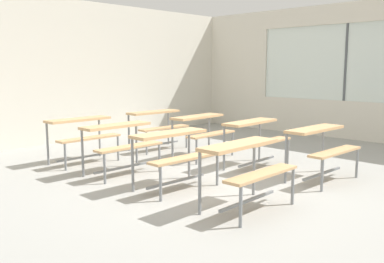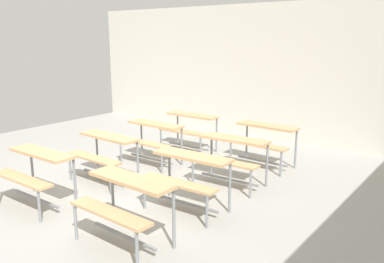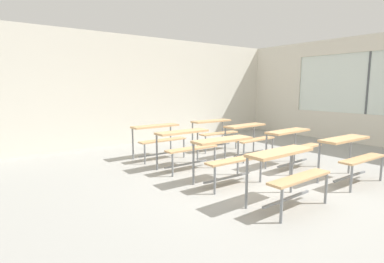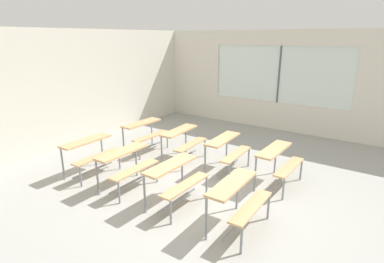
{
  "view_description": "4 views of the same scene",
  "coord_description": "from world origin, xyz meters",
  "px_view_note": "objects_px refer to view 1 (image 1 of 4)",
  "views": [
    {
      "loc": [
        -4.19,
        -3.71,
        1.57
      ],
      "look_at": [
        0.38,
        0.77,
        0.62
      ],
      "focal_mm": 39.61,
      "sensor_mm": 36.0,
      "label": 1
    },
    {
      "loc": [
        4.34,
        -3.71,
        2.25
      ],
      "look_at": [
        0.6,
        1.17,
        0.8
      ],
      "focal_mm": 37.35,
      "sensor_mm": 36.0,
      "label": 2
    },
    {
      "loc": [
        -3.8,
        -3.3,
        1.6
      ],
      "look_at": [
        -0.34,
        1.39,
        0.73
      ],
      "focal_mm": 28.0,
      "sensor_mm": 36.0,
      "label": 3
    },
    {
      "loc": [
        -4.18,
        -2.66,
        2.8
      ],
      "look_at": [
        1.22,
        1.09,
        0.76
      ],
      "focal_mm": 28.68,
      "sensor_mm": 36.0,
      "label": 4
    }
  ],
  "objects_px": {
    "desk_bench_r2c0": "(121,137)",
    "desk_bench_r3c0": "(82,129)",
    "desk_bench_r1c0": "(175,146)",
    "desk_bench_r1c1": "(256,133)",
    "desk_bench_r0c0": "(247,160)",
    "desk_bench_r2c1": "(202,126)",
    "desk_bench_r3c1": "(157,121)",
    "desk_bench_r0c1": "(322,141)"
  },
  "relations": [
    {
      "from": "desk_bench_r2c1",
      "to": "desk_bench_r1c0",
      "type": "bearing_deg",
      "value": -150.27
    },
    {
      "from": "desk_bench_r1c0",
      "to": "desk_bench_r1c1",
      "type": "relative_size",
      "value": 0.99
    },
    {
      "from": "desk_bench_r0c1",
      "to": "desk_bench_r3c0",
      "type": "height_order",
      "value": "same"
    },
    {
      "from": "desk_bench_r0c0",
      "to": "desk_bench_r3c1",
      "type": "distance_m",
      "value": 3.8
    },
    {
      "from": "desk_bench_r2c0",
      "to": "desk_bench_r2c1",
      "type": "xyz_separation_m",
      "value": [
        1.72,
        -0.06,
        0.0
      ]
    },
    {
      "from": "desk_bench_r2c0",
      "to": "desk_bench_r0c0",
      "type": "bearing_deg",
      "value": -89.82
    },
    {
      "from": "desk_bench_r1c0",
      "to": "desk_bench_r1c1",
      "type": "height_order",
      "value": "same"
    },
    {
      "from": "desk_bench_r1c0",
      "to": "desk_bench_r2c0",
      "type": "bearing_deg",
      "value": 93.07
    },
    {
      "from": "desk_bench_r1c1",
      "to": "desk_bench_r0c1",
      "type": "bearing_deg",
      "value": -92.5
    },
    {
      "from": "desk_bench_r1c0",
      "to": "desk_bench_r3c0",
      "type": "relative_size",
      "value": 1.01
    },
    {
      "from": "desk_bench_r0c0",
      "to": "desk_bench_r3c1",
      "type": "height_order",
      "value": "same"
    },
    {
      "from": "desk_bench_r2c0",
      "to": "desk_bench_r3c0",
      "type": "height_order",
      "value": "same"
    },
    {
      "from": "desk_bench_r1c0",
      "to": "desk_bench_r1c1",
      "type": "bearing_deg",
      "value": -0.42
    },
    {
      "from": "desk_bench_r1c0",
      "to": "desk_bench_r2c1",
      "type": "xyz_separation_m",
      "value": [
        1.68,
        1.08,
        0.0
      ]
    },
    {
      "from": "desk_bench_r0c0",
      "to": "desk_bench_r3c1",
      "type": "relative_size",
      "value": 0.99
    },
    {
      "from": "desk_bench_r2c1",
      "to": "desk_bench_r3c0",
      "type": "xyz_separation_m",
      "value": [
        -1.7,
        1.15,
        0.0
      ]
    },
    {
      "from": "desk_bench_r1c1",
      "to": "desk_bench_r3c0",
      "type": "distance_m",
      "value": 2.87
    },
    {
      "from": "desk_bench_r1c1",
      "to": "desk_bench_r2c0",
      "type": "height_order",
      "value": "same"
    },
    {
      "from": "desk_bench_r2c0",
      "to": "desk_bench_r3c0",
      "type": "xyz_separation_m",
      "value": [
        0.01,
        1.09,
        0.0
      ]
    },
    {
      "from": "desk_bench_r3c0",
      "to": "desk_bench_r3c1",
      "type": "bearing_deg",
      "value": 0.03
    },
    {
      "from": "desk_bench_r1c0",
      "to": "desk_bench_r2c0",
      "type": "height_order",
      "value": "same"
    },
    {
      "from": "desk_bench_r0c0",
      "to": "desk_bench_r3c0",
      "type": "xyz_separation_m",
      "value": [
        -0.01,
        3.41,
        0.0
      ]
    },
    {
      "from": "desk_bench_r2c1",
      "to": "desk_bench_r3c1",
      "type": "distance_m",
      "value": 1.17
    },
    {
      "from": "desk_bench_r3c0",
      "to": "desk_bench_r3c1",
      "type": "height_order",
      "value": "same"
    },
    {
      "from": "desk_bench_r0c1",
      "to": "desk_bench_r3c0",
      "type": "xyz_separation_m",
      "value": [
        -1.75,
        3.41,
        0.0
      ]
    },
    {
      "from": "desk_bench_r0c0",
      "to": "desk_bench_r3c0",
      "type": "height_order",
      "value": "same"
    },
    {
      "from": "desk_bench_r1c1",
      "to": "desk_bench_r3c0",
      "type": "relative_size",
      "value": 1.02
    },
    {
      "from": "desk_bench_r2c0",
      "to": "desk_bench_r0c1",
      "type": "bearing_deg",
      "value": -53.21
    },
    {
      "from": "desk_bench_r2c0",
      "to": "desk_bench_r2c1",
      "type": "bearing_deg",
      "value": -2.42
    },
    {
      "from": "desk_bench_r3c1",
      "to": "desk_bench_r0c1",
      "type": "bearing_deg",
      "value": -86.98
    },
    {
      "from": "desk_bench_r0c1",
      "to": "desk_bench_r3c1",
      "type": "distance_m",
      "value": 3.42
    },
    {
      "from": "desk_bench_r0c1",
      "to": "desk_bench_r3c0",
      "type": "relative_size",
      "value": 1.01
    },
    {
      "from": "desk_bench_r0c0",
      "to": "desk_bench_r2c0",
      "type": "height_order",
      "value": "same"
    },
    {
      "from": "desk_bench_r2c1",
      "to": "desk_bench_r3c1",
      "type": "height_order",
      "value": "same"
    },
    {
      "from": "desk_bench_r2c0",
      "to": "desk_bench_r2c1",
      "type": "distance_m",
      "value": 1.72
    },
    {
      "from": "desk_bench_r1c0",
      "to": "desk_bench_r2c0",
      "type": "relative_size",
      "value": 1.01
    },
    {
      "from": "desk_bench_r0c0",
      "to": "desk_bench_r3c0",
      "type": "relative_size",
      "value": 1.0
    },
    {
      "from": "desk_bench_r0c0",
      "to": "desk_bench_r2c0",
      "type": "xyz_separation_m",
      "value": [
        -0.02,
        2.32,
        0.0
      ]
    },
    {
      "from": "desk_bench_r2c0",
      "to": "desk_bench_r3c1",
      "type": "height_order",
      "value": "same"
    },
    {
      "from": "desk_bench_r0c1",
      "to": "desk_bench_r1c1",
      "type": "height_order",
      "value": "same"
    },
    {
      "from": "desk_bench_r0c0",
      "to": "desk_bench_r1c0",
      "type": "bearing_deg",
      "value": 88.46
    },
    {
      "from": "desk_bench_r2c0",
      "to": "desk_bench_r1c1",
      "type": "bearing_deg",
      "value": -34.54
    }
  ]
}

